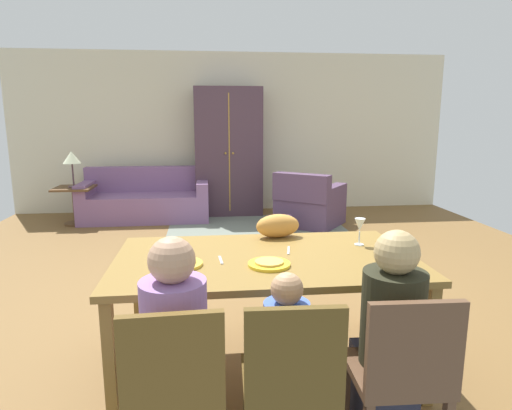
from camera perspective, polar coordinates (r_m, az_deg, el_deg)
The scene contains 24 objects.
ground_plane at distance 4.93m, azimuth -0.45°, elevation -8.01°, with size 7.49×6.23×0.02m, color brown.
back_wall at distance 7.82m, azimuth -2.88°, elevation 9.28°, with size 7.49×0.10×2.70m, color beige.
dining_table at distance 2.81m, azimuth 1.18°, elevation -7.87°, with size 1.86×1.08×0.76m.
plate_near_man at distance 2.65m, azimuth -9.60°, elevation -7.53°, with size 0.25×0.25×0.02m, color gold.
pizza_near_man at distance 2.65m, azimuth -9.61°, elevation -7.22°, with size 0.17×0.17×0.01m, color #E2A84D.
plate_near_child at distance 2.62m, azimuth 1.70°, elevation -7.65°, with size 0.25×0.25×0.02m, color yellow.
pizza_near_child at distance 2.61m, azimuth 1.70°, elevation -7.34°, with size 0.17×0.17×0.01m, color gold.
wine_glass at distance 3.08m, azimuth 13.24°, elevation -2.66°, with size 0.07×0.07×0.19m.
fork at distance 2.72m, azimuth -4.57°, elevation -7.08°, with size 0.02×0.15×0.01m, color silver.
knife at distance 2.91m, azimuth 4.22°, elevation -5.85°, with size 0.01×0.17×0.01m, color silver.
dining_chair_man at distance 2.07m, azimuth -10.48°, elevation -21.87°, with size 0.44×0.44×0.87m.
person_man at distance 2.21m, azimuth -10.30°, elevation -18.92°, with size 0.30×0.41×1.11m.
dining_chair_child at distance 2.09m, azimuth 4.51°, elevation -21.30°, with size 0.44×0.44×0.87m.
person_child at distance 2.27m, azimuth 3.75°, elevation -20.27°, with size 0.22×0.29×0.92m.
dining_chair_woman at distance 2.24m, azimuth 18.34°, elevation -19.57°, with size 0.44×0.44×0.87m.
person_woman at distance 2.37m, azimuth 16.65°, elevation -17.06°, with size 0.30×0.40×1.11m.
cat at distance 3.21m, azimuth 2.82°, elevation -2.69°, with size 0.32×0.16×0.17m, color #CF8B3C.
area_rug at distance 6.51m, azimuth 0.16°, elevation -3.09°, with size 2.60×1.80×0.01m, color slate.
couch at distance 7.31m, azimuth -13.97°, elevation 0.55°, with size 1.99×0.86×0.82m.
armchair at distance 6.73m, azimuth 6.86°, elevation 0.05°, with size 1.20×1.20×0.82m.
armoire at distance 7.44m, azimuth -3.58°, elevation 6.86°, with size 1.10×0.59×2.10m.
side_table at distance 7.26m, azimuth -22.31°, elevation 0.57°, with size 0.56×0.56×0.58m.
table_lamp at distance 7.18m, azimuth -22.68°, elevation 5.53°, with size 0.26×0.26×0.54m.
handbag at distance 6.23m, azimuth 3.12°, elevation -2.57°, with size 0.32×0.16×0.26m, color #26182A.
Camera 1 is at (-0.48, -4.12, 1.62)m, focal length 31.01 mm.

